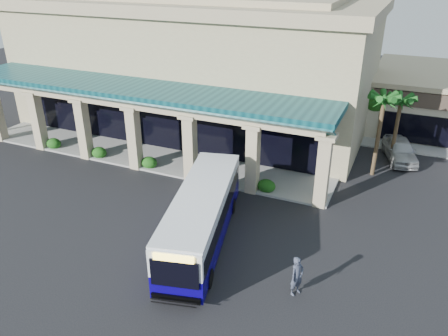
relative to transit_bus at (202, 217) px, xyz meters
The scene contains 9 objects.
ground 2.10m from the transit_bus, 131.36° to the left, with size 110.00×110.00×0.00m, color black.
main_building 19.75m from the transit_bus, 117.67° to the left, with size 30.80×14.80×11.35m, color tan, non-canonical shape.
arcade 12.02m from the transit_bus, 138.63° to the left, with size 30.00×6.20×5.70m, color #0A3940, non-canonical shape.
palm_0 14.36m from the transit_bus, 58.08° to the left, with size 2.40×2.40×6.60m, color #134814, non-canonical shape.
palm_1 17.40m from the transit_bus, 60.52° to the left, with size 2.40×2.40×5.80m, color #134814, non-canonical shape.
broadleaf_tree 21.15m from the transit_bus, 71.99° to the left, with size 2.60×2.60×4.81m, color #174A10, non-canonical shape.
transit_bus is the anchor object (origin of this frame).
pedestrian 6.13m from the transit_bus, 19.21° to the right, with size 0.72×0.47×1.98m, color #3A3F51.
car_silver 17.96m from the transit_bus, 59.66° to the left, with size 1.94×4.83×1.65m, color #B5B5B5.
Camera 1 is at (9.95, -18.72, 13.98)m, focal length 35.00 mm.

